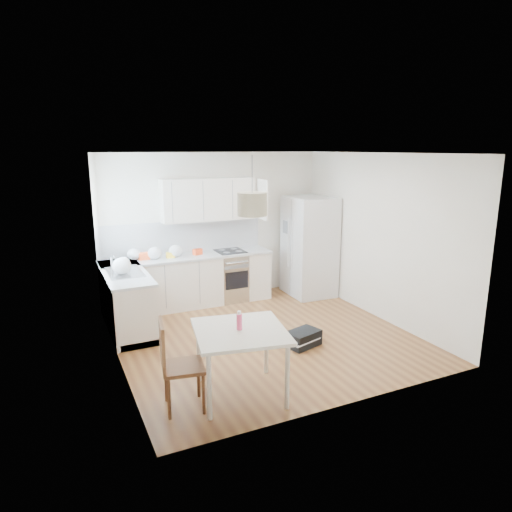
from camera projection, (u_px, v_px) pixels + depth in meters
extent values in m
plane|color=brown|center=(263.00, 336.00, 6.91)|extent=(4.20, 4.20, 0.00)
plane|color=white|center=(264.00, 153.00, 6.28)|extent=(4.20, 4.20, 0.00)
plane|color=silver|center=(214.00, 227.00, 8.44)|extent=(4.20, 0.00, 4.20)
plane|color=silver|center=(113.00, 264.00, 5.73)|extent=(0.00, 4.20, 4.20)
plane|color=silver|center=(379.00, 237.00, 7.46)|extent=(0.00, 4.20, 4.20)
cube|color=#BFE0F9|center=(101.00, 220.00, 6.66)|extent=(0.02, 1.00, 1.00)
cube|color=white|center=(189.00, 282.00, 8.14)|extent=(3.00, 0.60, 0.88)
cube|color=white|center=(126.00, 301.00, 7.12)|extent=(0.60, 1.80, 0.88)
cube|color=#AAACAE|center=(188.00, 257.00, 8.04)|extent=(3.02, 0.64, 0.04)
cube|color=#AAACAE|center=(124.00, 273.00, 7.02)|extent=(0.64, 1.82, 0.04)
cube|color=silver|center=(183.00, 237.00, 8.23)|extent=(3.00, 0.01, 0.58)
cube|color=silver|center=(103.00, 255.00, 6.82)|extent=(0.01, 1.80, 0.58)
cube|color=white|center=(208.00, 199.00, 8.12)|extent=(1.70, 0.32, 0.75)
cube|color=beige|center=(240.00, 331.00, 5.10)|extent=(1.17, 1.17, 0.04)
cylinder|color=white|center=(209.00, 387.00, 4.69)|extent=(0.05, 0.05, 0.75)
cylinder|color=white|center=(287.00, 377.00, 4.89)|extent=(0.05, 0.05, 0.75)
cylinder|color=white|center=(199.00, 352.00, 5.49)|extent=(0.05, 0.05, 0.75)
cylinder|color=white|center=(266.00, 345.00, 5.69)|extent=(0.05, 0.05, 0.75)
cylinder|color=#D93C65|center=(239.00, 320.00, 5.07)|extent=(0.08, 0.08, 0.22)
cube|color=black|center=(303.00, 338.00, 6.54)|extent=(0.55, 0.44, 0.22)
cylinder|color=#BCB190|center=(252.00, 204.00, 4.91)|extent=(0.41, 0.41, 0.25)
ellipsoid|color=white|center=(134.00, 254.00, 7.70)|extent=(0.22, 0.19, 0.20)
ellipsoid|color=white|center=(155.00, 253.00, 7.75)|extent=(0.24, 0.20, 0.21)
ellipsoid|color=white|center=(176.00, 251.00, 7.91)|extent=(0.24, 0.20, 0.22)
ellipsoid|color=white|center=(123.00, 263.00, 7.18)|extent=(0.20, 0.17, 0.18)
ellipsoid|color=white|center=(122.00, 266.00, 6.83)|extent=(0.28, 0.24, 0.25)
cube|color=#E93D14|center=(198.00, 252.00, 8.09)|extent=(0.18, 0.14, 0.11)
cube|color=yellow|center=(170.00, 255.00, 7.86)|extent=(0.14, 0.09, 0.10)
cube|color=#CC4019|center=(144.00, 256.00, 7.74)|extent=(0.18, 0.11, 0.12)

